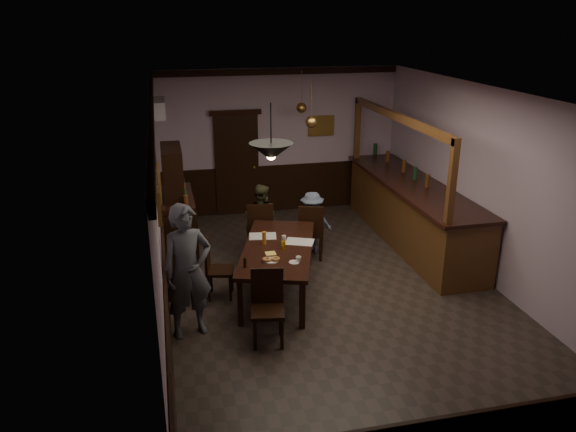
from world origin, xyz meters
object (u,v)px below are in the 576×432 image
object	(u,v)px
person_standing	(187,271)
pendant_brass_mid	(311,122)
chair_side	(215,266)
chair_far_right	(311,229)
chair_far_left	(260,227)
person_seated_left	(261,218)
pendant_brass_far	(301,108)
person_seated_right	(312,223)
coffee_cup	(299,259)
bar_counter	(412,211)
soda_can	(283,245)
sideboard	(178,217)
chair_near	(268,303)
dining_table	(278,251)
pendant_iron	(271,152)

from	to	relation	value
person_standing	pendant_brass_mid	world-z (taller)	pendant_brass_mid
chair_side	pendant_brass_mid	size ratio (longest dim) A/B	1.12
chair_far_right	chair_far_left	bearing A→B (deg)	0.77
person_seated_left	pendant_brass_far	xyz separation A→B (m)	(1.08, 1.40, 1.68)
person_seated_right	coffee_cup	bearing A→B (deg)	73.20
chair_far_left	bar_counter	world-z (taller)	bar_counter
chair_side	person_seated_right	bearing A→B (deg)	-43.60
soda_can	pendant_brass_mid	xyz separation A→B (m)	(0.85, 1.64, 1.49)
chair_far_right	person_standing	distance (m)	2.95
chair_far_left	pendant_brass_far	xyz separation A→B (m)	(1.15, 1.67, 1.74)
chair_side	sideboard	xyz separation A→B (m)	(-0.46, 1.44, 0.30)
bar_counter	chair_far_right	bearing A→B (deg)	-170.66
chair_near	bar_counter	xyz separation A→B (m)	(3.21, 2.66, 0.08)
chair_side	sideboard	world-z (taller)	sideboard
person_standing	person_seated_right	size ratio (longest dim) A/B	1.61
dining_table	chair_side	size ratio (longest dim) A/B	2.65
chair_far_right	bar_counter	distance (m)	2.02
pendant_iron	chair_near	bearing A→B (deg)	-108.51
dining_table	person_seated_right	bearing A→B (deg)	56.50
coffee_cup	pendant_brass_far	bearing A→B (deg)	92.69
chair_near	pendant_brass_mid	size ratio (longest dim) A/B	1.20
chair_far_right	pendant_brass_far	xyz separation A→B (m)	(0.30, 1.94, 1.75)
person_seated_right	chair_near	bearing A→B (deg)	67.14
person_seated_left	pendant_iron	world-z (taller)	pendant_iron
person_standing	person_seated_left	world-z (taller)	person_standing
soda_can	pendant_brass_far	distance (m)	3.60
chair_far_right	pendant_brass_mid	xyz separation A→B (m)	(0.10, 0.47, 1.75)
pendant_brass_far	pendant_brass_mid	bearing A→B (deg)	-97.74
chair_far_right	person_seated_left	xyz separation A→B (m)	(-0.77, 0.54, 0.08)
dining_table	bar_counter	xyz separation A→B (m)	(2.80, 1.41, -0.08)
chair_far_right	soda_can	size ratio (longest dim) A/B	8.29
chair_far_right	pendant_iron	world-z (taller)	pendant_iron
chair_far_left	chair_near	size ratio (longest dim) A/B	1.05
person_seated_left	person_seated_right	xyz separation A→B (m)	(0.86, -0.27, -0.06)
chair_far_left	person_seated_right	world-z (taller)	person_seated_right
chair_side	pendant_iron	xyz separation A→B (m)	(0.71, -0.84, 1.89)
chair_far_left	pendant_brass_mid	size ratio (longest dim) A/B	1.25
dining_table	bar_counter	distance (m)	3.14
chair_side	bar_counter	size ratio (longest dim) A/B	0.21
person_seated_right	person_standing	bearing A→B (deg)	48.08
person_seated_left	dining_table	bearing A→B (deg)	120.59
person_seated_left	bar_counter	world-z (taller)	bar_counter
sideboard	pendant_iron	size ratio (longest dim) A/B	2.77
soda_can	bar_counter	bearing A→B (deg)	28.67
coffee_cup	pendant_iron	size ratio (longest dim) A/B	0.11
person_seated_left	pendant_brass_far	bearing A→B (deg)	-95.91
chair_far_right	pendant_brass_mid	world-z (taller)	pendant_brass_mid
bar_counter	pendant_brass_mid	world-z (taller)	pendant_brass_mid
bar_counter	pendant_brass_mid	distance (m)	2.54
dining_table	coffee_cup	size ratio (longest dim) A/B	29.97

